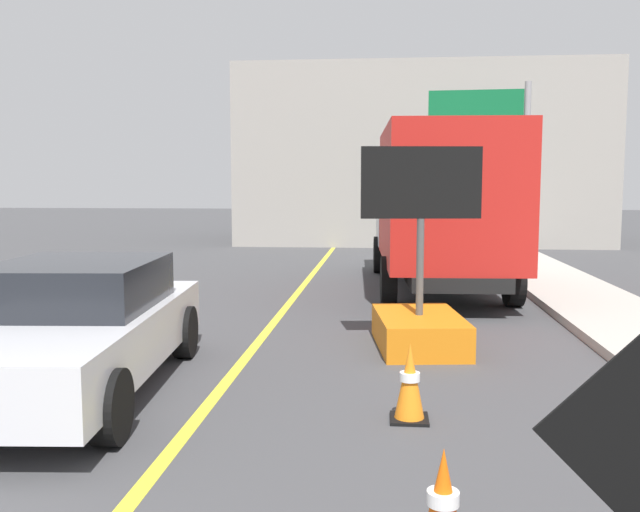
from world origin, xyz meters
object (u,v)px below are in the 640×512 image
(traffic_cone_near_sign, at_px, (443,507))
(traffic_cone_mid_lane, at_px, (410,383))
(box_truck, at_px, (439,204))
(pickup_car, at_px, (73,327))
(highway_guide_sign, at_px, (498,140))
(arrow_board_trailer, at_px, (419,313))

(traffic_cone_near_sign, xyz_separation_m, traffic_cone_mid_lane, (-0.11, 2.44, 0.02))
(box_truck, bearing_deg, pickup_car, -120.34)
(box_truck, distance_m, pickup_car, 8.81)
(highway_guide_sign, xyz_separation_m, traffic_cone_near_sign, (-2.75, -15.86, -3.08))
(arrow_board_trailer, relative_size, traffic_cone_near_sign, 3.87)
(traffic_cone_near_sign, bearing_deg, arrow_board_trailer, 88.68)
(box_truck, relative_size, pickup_car, 1.60)
(box_truck, bearing_deg, traffic_cone_near_sign, -94.13)
(arrow_board_trailer, relative_size, pickup_car, 0.59)
(pickup_car, height_order, highway_guide_sign, highway_guide_sign)
(highway_guide_sign, bearing_deg, arrow_board_trailer, -104.05)
(box_truck, height_order, highway_guide_sign, highway_guide_sign)
(traffic_cone_near_sign, bearing_deg, traffic_cone_mid_lane, 92.49)
(highway_guide_sign, relative_size, traffic_cone_near_sign, 7.17)
(traffic_cone_near_sign, bearing_deg, highway_guide_sign, 80.15)
(highway_guide_sign, height_order, traffic_cone_mid_lane, highway_guide_sign)
(box_truck, xyz_separation_m, pickup_car, (-4.41, -7.54, -1.09))
(pickup_car, relative_size, traffic_cone_near_sign, 6.59)
(highway_guide_sign, bearing_deg, box_truck, -110.67)
(arrow_board_trailer, bearing_deg, traffic_cone_mid_lane, -94.49)
(pickup_car, xyz_separation_m, highway_guide_sign, (6.40, 12.81, 2.73))
(arrow_board_trailer, height_order, pickup_car, arrow_board_trailer)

